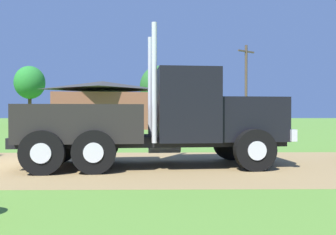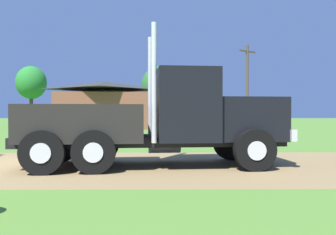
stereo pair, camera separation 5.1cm
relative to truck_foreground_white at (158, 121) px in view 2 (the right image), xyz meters
The scene contains 7 objects.
ground_plane 4.57m from the truck_foreground_white, behind, with size 200.00×200.00×0.00m, color #568430.
dirt_track 4.57m from the truck_foreground_white, behind, with size 120.00×6.66×0.01m, color olive.
truck_foreground_white is the anchor object (origin of this frame).
shed_building 26.63m from the truck_foreground_white, 102.95° to the left, with size 9.96×8.70×4.77m.
utility_pole_near 25.51m from the truck_foreground_white, 71.16° to the left, with size 1.87×1.39×8.07m.
tree_mid 39.61m from the truck_foreground_white, 115.38° to the left, with size 3.83×3.83×7.56m.
tree_right 39.84m from the truck_foreground_white, 90.56° to the left, with size 5.34×5.34×8.17m.
Camera 2 is at (4.56, -10.37, 1.52)m, focal length 38.06 mm.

